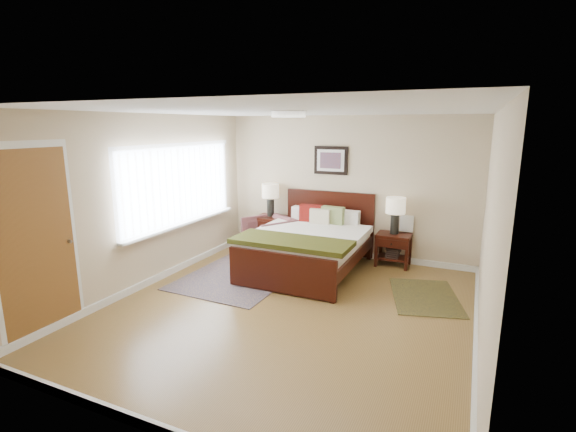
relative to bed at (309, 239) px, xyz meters
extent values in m
plane|color=brown|center=(0.29, -1.45, -0.53)|extent=(5.00, 5.00, 0.00)
cube|color=#C4B08E|center=(0.29, 1.05, 0.72)|extent=(4.50, 0.04, 2.50)
cube|color=#C4B08E|center=(0.29, -3.95, 0.72)|extent=(4.50, 0.04, 2.50)
cube|color=#C4B08E|center=(-1.96, -1.45, 0.72)|extent=(0.04, 5.00, 2.50)
cube|color=#C4B08E|center=(2.54, -1.45, 0.72)|extent=(0.04, 5.00, 2.50)
cube|color=white|center=(0.29, -1.45, 1.97)|extent=(4.50, 5.00, 0.02)
cube|color=silver|center=(-1.94, -0.75, 0.87)|extent=(0.02, 2.72, 1.32)
cube|color=silver|center=(-1.92, -0.75, 0.87)|extent=(0.01, 2.60, 1.20)
cube|color=silver|center=(-1.89, -0.75, 0.24)|extent=(0.10, 2.72, 0.04)
cube|color=silver|center=(-1.94, -3.20, 0.56)|extent=(0.01, 1.00, 2.18)
cube|color=brown|center=(-1.93, -3.20, 0.52)|extent=(0.01, 0.90, 2.10)
cylinder|color=#999999|center=(-1.91, -2.82, 0.47)|extent=(0.04, 0.04, 0.04)
cylinder|color=white|center=(0.29, -1.45, 1.93)|extent=(0.40, 0.40, 0.07)
cylinder|color=beige|center=(0.29, -1.45, 1.96)|extent=(0.44, 0.44, 0.01)
cube|color=#330D07|center=(0.00, 1.01, 0.06)|extent=(1.64, 0.06, 1.15)
cube|color=#330D07|center=(0.00, -1.06, -0.22)|extent=(1.64, 0.06, 0.57)
cube|color=#330D07|center=(-0.78, -0.03, -0.20)|extent=(0.06, 2.05, 0.18)
cube|color=#330D07|center=(0.78, -0.03, -0.20)|extent=(0.06, 2.05, 0.18)
cube|color=silver|center=(0.00, -0.03, -0.07)|extent=(1.54, 2.03, 0.23)
cube|color=silver|center=(0.00, -0.13, 0.09)|extent=(1.72, 1.80, 0.10)
cube|color=#34340F|center=(0.00, -0.70, 0.14)|extent=(1.76, 0.70, 0.07)
cube|color=silver|center=(-0.36, 0.77, 0.23)|extent=(0.51, 0.18, 0.27)
cube|color=silver|center=(0.36, 0.77, 0.23)|extent=(0.51, 0.18, 0.27)
cube|color=#630F0B|center=(-0.22, 0.65, 0.27)|extent=(0.40, 0.17, 0.33)
cube|color=olive|center=(0.19, 0.65, 0.27)|extent=(0.40, 0.16, 0.33)
cube|color=beige|center=(-0.02, 0.57, 0.25)|extent=(0.35, 0.13, 0.29)
cube|color=black|center=(0.00, 1.03, 1.19)|extent=(0.62, 0.03, 0.50)
cube|color=silver|center=(0.00, 1.01, 1.19)|extent=(0.50, 0.01, 0.38)
cube|color=#A52D23|center=(0.00, 1.00, 1.19)|extent=(0.38, 0.01, 0.28)
cube|color=#330D07|center=(-1.10, 0.82, 0.09)|extent=(0.55, 0.49, 0.05)
cube|color=#330D07|center=(-1.34, 0.61, -0.23)|extent=(0.05, 0.05, 0.60)
cube|color=#330D07|center=(-0.86, 0.61, -0.23)|extent=(0.05, 0.05, 0.60)
cube|color=#330D07|center=(-1.34, 1.04, -0.23)|extent=(0.05, 0.05, 0.60)
cube|color=#330D07|center=(-0.86, 1.04, -0.23)|extent=(0.05, 0.05, 0.60)
cube|color=#330D07|center=(-1.10, 0.59, -0.01)|extent=(0.49, 0.03, 0.14)
cube|color=#330D07|center=(1.21, 0.82, 0.00)|extent=(0.56, 0.42, 0.05)
cube|color=#330D07|center=(0.96, 0.64, -0.28)|extent=(0.05, 0.05, 0.51)
cube|color=#330D07|center=(1.46, 0.64, -0.28)|extent=(0.05, 0.05, 0.51)
cube|color=#330D07|center=(0.96, 1.00, -0.28)|extent=(0.05, 0.05, 0.51)
cube|color=#330D07|center=(1.46, 1.00, -0.28)|extent=(0.05, 0.05, 0.51)
cube|color=#330D07|center=(1.21, 0.63, -0.10)|extent=(0.50, 0.03, 0.14)
cube|color=#330D07|center=(1.21, 0.82, -0.39)|extent=(0.50, 0.36, 0.03)
cube|color=black|center=(1.21, 0.82, -0.36)|extent=(0.20, 0.26, 0.03)
cube|color=black|center=(1.21, 0.82, -0.33)|extent=(0.20, 0.26, 0.03)
cube|color=black|center=(1.21, 0.82, -0.29)|extent=(0.20, 0.26, 0.03)
cube|color=black|center=(1.21, 0.82, -0.26)|extent=(0.20, 0.26, 0.03)
cube|color=black|center=(1.21, 0.82, -0.22)|extent=(0.20, 0.26, 0.03)
cylinder|color=black|center=(-1.10, 0.82, 0.28)|extent=(0.14, 0.14, 0.32)
cylinder|color=black|center=(-1.10, 0.82, 0.46)|extent=(0.02, 0.02, 0.06)
cylinder|color=beige|center=(-1.10, 0.82, 0.60)|extent=(0.32, 0.32, 0.26)
cylinder|color=black|center=(1.21, 0.82, 0.19)|extent=(0.14, 0.14, 0.32)
cylinder|color=black|center=(1.21, 0.82, 0.37)|extent=(0.02, 0.02, 0.06)
cylinder|color=beige|center=(1.21, 0.82, 0.51)|extent=(0.32, 0.32, 0.26)
imported|color=brown|center=(-0.95, 0.45, -0.17)|extent=(1.06, 1.07, 0.71)
cube|color=#0B1339|center=(-0.89, -0.60, -0.52)|extent=(1.59, 2.22, 0.01)
cube|color=black|center=(1.87, -0.34, -0.52)|extent=(1.17, 1.47, 0.01)
camera|label=1|loc=(2.37, -6.05, 1.81)|focal=26.00mm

